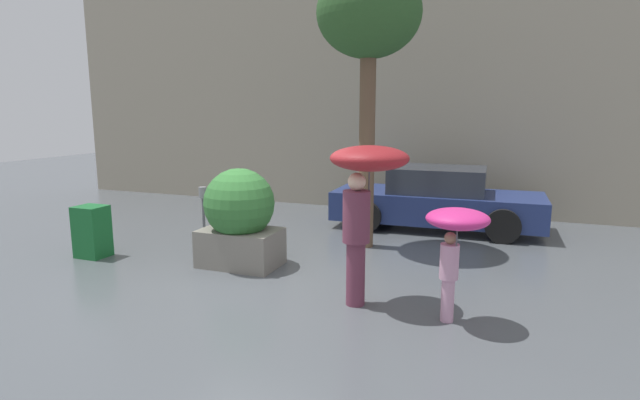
# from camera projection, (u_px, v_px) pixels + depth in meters

# --- Properties ---
(ground_plane) EXTENTS (40.00, 40.00, 0.00)m
(ground_plane) POSITION_uv_depth(u_px,v_px,m) (247.00, 287.00, 7.23)
(ground_plane) COLOR #51565B
(building_facade) EXTENTS (18.00, 0.30, 6.00)m
(building_facade) POSITION_uv_depth(u_px,v_px,m) (369.00, 91.00, 12.67)
(building_facade) COLOR #9E937F
(building_facade) RESTS_ON ground
(planter_box) EXTENTS (1.28, 1.15, 1.61)m
(planter_box) POSITION_uv_depth(u_px,v_px,m) (240.00, 217.00, 8.11)
(planter_box) COLOR gray
(planter_box) RESTS_ON ground
(person_adult) EXTENTS (1.00, 1.00, 2.09)m
(person_adult) POSITION_uv_depth(u_px,v_px,m) (365.00, 183.00, 6.32)
(person_adult) COLOR brown
(person_adult) RESTS_ON ground
(person_child) EXTENTS (0.73, 0.73, 1.41)m
(person_child) POSITION_uv_depth(u_px,v_px,m) (456.00, 232.00, 5.80)
(person_child) COLOR #D199B7
(person_child) RESTS_ON ground
(parked_car_near) EXTENTS (4.41, 1.96, 1.33)m
(parked_car_near) POSITION_uv_depth(u_px,v_px,m) (437.00, 200.00, 10.74)
(parked_car_near) COLOR navy
(parked_car_near) RESTS_ON ground
(street_tree) EXTENTS (1.84, 1.84, 4.98)m
(street_tree) POSITION_uv_depth(u_px,v_px,m) (369.00, 20.00, 8.69)
(street_tree) COLOR brown
(street_tree) RESTS_ON ground
(parking_meter) EXTENTS (0.14, 0.14, 1.16)m
(parking_meter) POSITION_uv_depth(u_px,v_px,m) (203.00, 204.00, 9.10)
(parking_meter) COLOR #595B60
(parking_meter) RESTS_ON ground
(newspaper_box) EXTENTS (0.50, 0.44, 0.90)m
(newspaper_box) POSITION_uv_depth(u_px,v_px,m) (92.00, 232.00, 8.67)
(newspaper_box) COLOR #19662D
(newspaper_box) RESTS_ON ground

